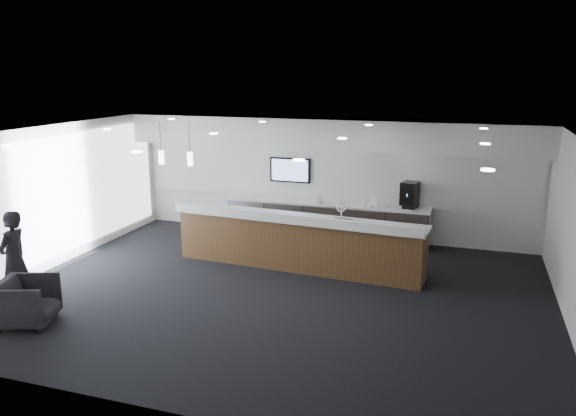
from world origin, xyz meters
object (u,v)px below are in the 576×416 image
(service_counter, at_px, (298,242))
(lounge_guest, at_px, (14,259))
(coffee_machine, at_px, (410,195))
(armchair, at_px, (27,302))

(service_counter, bearing_deg, lounge_guest, -136.50)
(service_counter, relative_size, lounge_guest, 3.16)
(coffee_machine, bearing_deg, lounge_guest, -123.59)
(service_counter, bearing_deg, coffee_machine, 51.71)
(lounge_guest, bearing_deg, armchair, 45.66)
(armchair, bearing_deg, service_counter, -59.61)
(coffee_machine, bearing_deg, armchair, -116.82)
(coffee_machine, height_order, lounge_guest, lounge_guest)
(coffee_machine, relative_size, lounge_guest, 0.36)
(armchair, bearing_deg, lounge_guest, 32.90)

